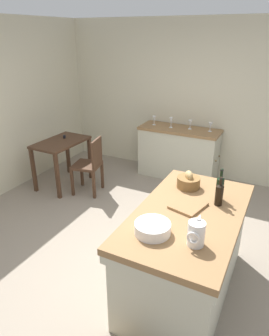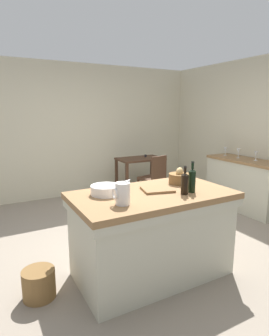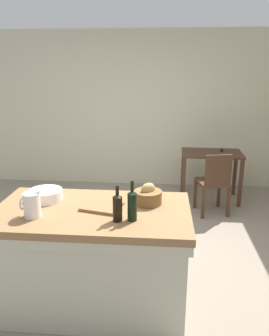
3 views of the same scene
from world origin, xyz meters
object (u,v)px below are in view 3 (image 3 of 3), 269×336
at_px(island_table, 94,254).
at_px(writing_desk, 211,160).
at_px(wine_bottle_dark, 132,205).
at_px(bread_basket, 148,196).
at_px(pitcher, 32,205).
at_px(cutting_board, 102,206).
at_px(wine_bottle_amber, 117,207).
at_px(wooden_chair, 214,181).
at_px(wash_bowl, 46,195).

bearing_deg(island_table, writing_desk, 62.66).
bearing_deg(wine_bottle_dark, bread_basket, 72.95).
bearing_deg(pitcher, cutting_board, 23.35).
bearing_deg(cutting_board, wine_bottle_amber, -55.49).
distance_m(bread_basket, cutting_board, 0.39).
xyz_separation_m(wooden_chair, wine_bottle_dark, (-0.94, -2.15, 0.53)).
relative_size(writing_desk, wine_bottle_amber, 3.25).
bearing_deg(cutting_board, writing_desk, 63.76).
height_order(island_table, writing_desk, island_table).
bearing_deg(island_table, wine_bottle_dark, -27.01).
xyz_separation_m(wash_bowl, wine_bottle_amber, (0.68, -0.36, 0.07)).
relative_size(island_table, wash_bowl, 5.56).
bearing_deg(pitcher, wine_bottle_amber, -1.47).
relative_size(island_table, wooden_chair, 1.78).
relative_size(wash_bowl, wine_bottle_amber, 1.03).
xyz_separation_m(pitcher, wine_bottle_dark, (0.77, 0.00, 0.03)).
bearing_deg(wooden_chair, cutting_board, -121.90).
xyz_separation_m(island_table, bread_basket, (0.45, 0.16, 0.48)).
xyz_separation_m(pitcher, cutting_board, (0.50, 0.22, -0.09)).
bearing_deg(wine_bottle_dark, island_table, 152.99).
relative_size(pitcher, wine_bottle_dark, 0.75).
bearing_deg(island_table, wooden_chair, 56.93).
relative_size(pitcher, cutting_board, 0.78).
height_order(wash_bowl, wine_bottle_dark, wine_bottle_dark).
height_order(writing_desk, cutting_board, cutting_board).
xyz_separation_m(writing_desk, bread_basket, (-0.86, -2.38, 0.32)).
xyz_separation_m(island_table, cutting_board, (0.08, 0.04, 0.42)).
xyz_separation_m(island_table, wine_bottle_dark, (0.35, -0.18, 0.54)).
bearing_deg(pitcher, writing_desk, 57.45).
distance_m(pitcher, cutting_board, 0.56).
bearing_deg(wine_bottle_dark, wooden_chair, 66.44).
relative_size(island_table, cutting_board, 5.32).
relative_size(writing_desk, bread_basket, 3.88).
bearing_deg(bread_basket, writing_desk, 70.09).
xyz_separation_m(island_table, wine_bottle_amber, (0.24, -0.20, 0.53)).
xyz_separation_m(wine_bottle_dark, wine_bottle_amber, (-0.11, -0.02, -0.01)).
distance_m(writing_desk, cutting_board, 2.81).
xyz_separation_m(pitcher, wash_bowl, (-0.01, 0.34, -0.05)).
bearing_deg(wooden_chair, wash_bowl, -133.58).
relative_size(wash_bowl, cutting_board, 0.96).
height_order(wooden_chair, wine_bottle_amber, wine_bottle_amber).
height_order(wash_bowl, bread_basket, bread_basket).
height_order(bread_basket, wine_bottle_amber, wine_bottle_amber).
bearing_deg(wooden_chair, bread_basket, -114.69).
bearing_deg(bread_basket, pitcher, -158.83).
height_order(wooden_chair, bread_basket, bread_basket).
bearing_deg(wash_bowl, cutting_board, -13.78).
bearing_deg(writing_desk, wine_bottle_dark, -109.56).
distance_m(wooden_chair, bread_basket, 2.06).
height_order(island_table, wine_bottle_dark, wine_bottle_dark).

